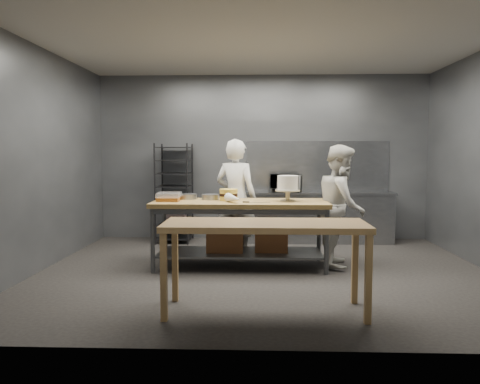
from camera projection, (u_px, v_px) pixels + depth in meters
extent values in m
plane|color=black|center=(264.00, 272.00, 6.24)|extent=(6.00, 6.00, 0.00)
cube|color=#4C4F54|center=(262.00, 158.00, 8.60)|extent=(6.00, 0.04, 3.00)
cube|color=brown|center=(240.00, 203.00, 6.45)|extent=(2.40, 0.90, 0.06)
cube|color=#47494C|center=(240.00, 252.00, 6.51)|extent=(2.25, 0.75, 0.03)
cylinder|color=#47494C|center=(153.00, 241.00, 6.14)|extent=(0.06, 0.06, 0.86)
cylinder|color=#47494C|center=(164.00, 231.00, 6.92)|extent=(0.06, 0.06, 0.86)
cylinder|color=#47494C|center=(327.00, 242.00, 6.06)|extent=(0.06, 0.06, 0.86)
cylinder|color=#47494C|center=(319.00, 232.00, 6.84)|extent=(0.06, 0.06, 0.86)
cube|color=brown|center=(225.00, 238.00, 6.55)|extent=(0.50, 0.40, 0.35)
cube|color=brown|center=(271.00, 240.00, 6.56)|extent=(0.45, 0.38, 0.30)
cube|color=#9D7441|center=(265.00, 225.00, 4.60)|extent=(2.00, 0.70, 0.06)
cube|color=#9D7441|center=(164.00, 277.00, 4.38)|extent=(0.06, 0.06, 0.84)
cube|color=#9D7441|center=(175.00, 262.00, 4.97)|extent=(0.06, 0.06, 0.84)
cube|color=#9D7441|center=(368.00, 279.00, 4.31)|extent=(0.06, 0.06, 0.84)
cube|color=#9D7441|center=(355.00, 264.00, 4.90)|extent=(0.06, 0.06, 0.84)
cube|color=slate|center=(319.00, 193.00, 8.30)|extent=(2.60, 0.60, 0.04)
cube|color=slate|center=(318.00, 218.00, 8.33)|extent=(2.56, 0.56, 0.86)
cube|color=slate|center=(317.00, 166.00, 8.56)|extent=(2.60, 0.02, 0.90)
cube|color=black|center=(174.00, 193.00, 8.31)|extent=(0.60, 0.65, 1.75)
cube|color=white|center=(175.00, 212.00, 8.34)|extent=(0.38, 0.24, 0.45)
imported|color=silver|center=(236.00, 198.00, 7.14)|extent=(0.76, 0.64, 1.79)
imported|color=silver|center=(341.00, 206.00, 6.54)|extent=(0.79, 0.93, 1.70)
imported|color=black|center=(285.00, 183.00, 8.31)|extent=(0.54, 0.37, 0.30)
cylinder|color=#AFA78C|center=(288.00, 201.00, 6.41)|extent=(0.20, 0.20, 0.02)
cylinder|color=#AFA78C|center=(288.00, 196.00, 6.41)|extent=(0.06, 0.06, 0.12)
cylinder|color=#AFA78C|center=(288.00, 191.00, 6.40)|extent=(0.34, 0.34, 0.02)
cylinder|color=white|center=(288.00, 183.00, 6.39)|extent=(0.28, 0.28, 0.20)
cylinder|color=gold|center=(229.00, 198.00, 6.54)|extent=(0.25, 0.25, 0.06)
cylinder|color=black|center=(229.00, 195.00, 6.53)|extent=(0.25, 0.25, 0.04)
cylinder|color=gold|center=(229.00, 191.00, 6.53)|extent=(0.25, 0.25, 0.06)
cylinder|color=gray|center=(188.00, 196.00, 6.73)|extent=(0.27, 0.27, 0.07)
cylinder|color=gray|center=(210.00, 197.00, 6.66)|extent=(0.25, 0.25, 0.07)
cone|color=white|center=(234.00, 198.00, 6.20)|extent=(0.28, 0.39, 0.12)
cube|color=slate|center=(259.00, 202.00, 6.25)|extent=(0.28, 0.02, 0.00)
cube|color=black|center=(246.00, 202.00, 6.26)|extent=(0.09, 0.02, 0.02)
cube|color=#A35320|center=(168.00, 199.00, 6.42)|extent=(0.30, 0.20, 0.05)
cube|color=silver|center=(168.00, 195.00, 6.42)|extent=(0.31, 0.21, 0.06)
cube|color=#A35320|center=(170.00, 198.00, 6.62)|extent=(0.30, 0.20, 0.05)
cube|color=silver|center=(170.00, 194.00, 6.62)|extent=(0.31, 0.21, 0.06)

